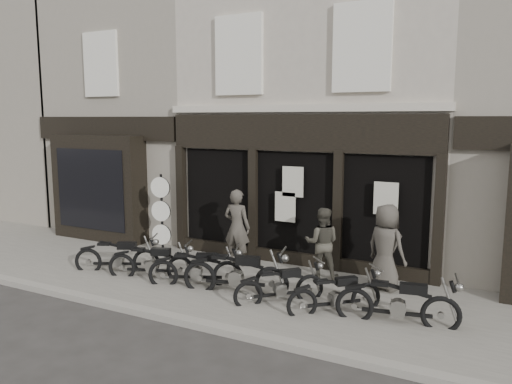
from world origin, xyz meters
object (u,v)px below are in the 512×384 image
at_px(man_left, 237,227).
at_px(motorcycle_5, 336,298).
at_px(motorcycle_1, 152,266).
at_px(motorcycle_6, 398,307).
at_px(motorcycle_0, 118,259).
at_px(man_right, 386,247).
at_px(motorcycle_2, 197,272).
at_px(motorcycle_4, 281,289).
at_px(motorcycle_3, 236,277).
at_px(advert_sign_post, 161,217).
at_px(man_centre, 322,243).

bearing_deg(man_left, motorcycle_5, 149.32).
xyz_separation_m(motorcycle_1, motorcycle_6, (5.67, -0.02, 0.03)).
distance_m(motorcycle_1, man_left, 2.31).
bearing_deg(motorcycle_0, man_right, -9.82).
relative_size(motorcycle_2, man_left, 1.02).
distance_m(motorcycle_2, man_left, 1.88).
height_order(man_left, man_right, man_left).
bearing_deg(motorcycle_1, motorcycle_4, -20.07).
bearing_deg(motorcycle_3, motorcycle_2, 165.83).
xyz_separation_m(motorcycle_5, man_left, (-3.20, 1.78, 0.72)).
height_order(motorcycle_1, man_left, man_left).
xyz_separation_m(motorcycle_1, man_right, (5.03, 1.67, 0.67)).
bearing_deg(motorcycle_4, advert_sign_post, 113.16).
relative_size(motorcycle_1, man_right, 1.06).
distance_m(motorcycle_1, man_centre, 4.01).
relative_size(motorcycle_5, man_right, 0.84).
bearing_deg(motorcycle_5, man_centre, 74.58).
height_order(motorcycle_3, man_left, man_left).
relative_size(motorcycle_4, man_left, 0.79).
height_order(motorcycle_0, motorcycle_2, motorcycle_2).
relative_size(motorcycle_3, man_left, 1.19).
height_order(motorcycle_1, motorcycle_3, motorcycle_3).
relative_size(motorcycle_0, motorcycle_5, 1.24).
bearing_deg(motorcycle_2, man_right, -1.70).
bearing_deg(motorcycle_6, man_centre, 128.85).
height_order(man_centre, man_right, man_right).
distance_m(motorcycle_0, motorcycle_5, 5.54).
height_order(motorcycle_1, motorcycle_2, motorcycle_2).
distance_m(motorcycle_1, man_right, 5.34).
distance_m(motorcycle_1, motorcycle_5, 4.48).
bearing_deg(motorcycle_0, motorcycle_4, -25.38).
bearing_deg(motorcycle_4, motorcycle_3, 133.30).
distance_m(motorcycle_5, advert_sign_post, 5.88).
xyz_separation_m(man_centre, advert_sign_post, (-4.61, -0.05, 0.18)).
relative_size(motorcycle_3, man_centre, 1.39).
distance_m(motorcycle_1, advert_sign_post, 2.21).
relative_size(motorcycle_0, motorcycle_6, 0.89).
relative_size(man_centre, advert_sign_post, 0.72).
height_order(motorcycle_0, man_right, man_right).
height_order(motorcycle_0, man_left, man_left).
xyz_separation_m(motorcycle_1, motorcycle_3, (2.26, 0.03, 0.05)).
distance_m(motorcycle_3, motorcycle_6, 3.41).
xyz_separation_m(man_left, advert_sign_post, (-2.36, -0.02, 0.04)).
bearing_deg(motorcycle_1, motorcycle_2, -18.06).
height_order(motorcycle_0, motorcycle_3, motorcycle_3).
height_order(motorcycle_2, man_right, man_right).
relative_size(motorcycle_4, advert_sign_post, 0.66).
bearing_deg(motorcycle_1, man_centre, 7.50).
bearing_deg(man_centre, advert_sign_post, -15.55).
distance_m(motorcycle_0, man_left, 3.01).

